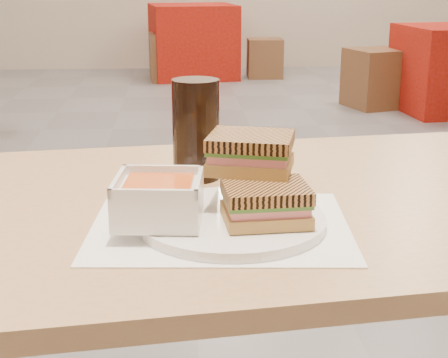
{
  "coord_description": "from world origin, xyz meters",
  "views": [
    {
      "loc": [
        -0.05,
        -2.85,
        1.09
      ],
      "look_at": [
        0.01,
        -2.0,
        0.82
      ],
      "focal_mm": 53.42,
      "sensor_mm": 36.0,
      "label": 1
    }
  ],
  "objects": [
    {
      "name": "bg_table_2",
      "position": [
        0.15,
        4.31,
        0.38
      ],
      "size": [
        0.96,
        0.96,
        0.75
      ],
      "color": "maroon",
      "rests_on": "ground"
    },
    {
      "name": "bg_chair_2r",
      "position": [
        0.91,
        4.22,
        0.2
      ],
      "size": [
        0.37,
        0.37,
        0.41
      ],
      "color": "brown",
      "rests_on": "ground"
    },
    {
      "name": "soup_bowl",
      "position": [
        -0.08,
        -2.01,
        0.79
      ],
      "size": [
        0.12,
        0.12,
        0.06
      ],
      "color": "white",
      "rests_on": "plate"
    },
    {
      "name": "bg_chair_1l",
      "position": [
        1.61,
        2.55,
        0.24
      ],
      "size": [
        0.53,
        0.53,
        0.48
      ],
      "color": "brown",
      "rests_on": "ground"
    },
    {
      "name": "bg_chair_2l",
      "position": [
        -0.08,
        4.1,
        0.24
      ],
      "size": [
        0.46,
        0.46,
        0.48
      ],
      "color": "brown",
      "rests_on": "ground"
    },
    {
      "name": "panini_upper",
      "position": [
        0.05,
        -1.95,
        0.84
      ],
      "size": [
        0.14,
        0.12,
        0.05
      ],
      "color": "#AC8040",
      "rests_on": "panini_lower"
    },
    {
      "name": "plate",
      "position": [
        0.02,
        -2.0,
        0.76
      ],
      "size": [
        0.26,
        0.26,
        0.01
      ],
      "color": "white",
      "rests_on": "tray_liner"
    },
    {
      "name": "panini_lower",
      "position": [
        0.06,
        -2.02,
        0.79
      ],
      "size": [
        0.12,
        0.1,
        0.05
      ],
      "color": "#AC8040",
      "rests_on": "plate"
    },
    {
      "name": "cola_glass",
      "position": [
        -0.02,
        -1.77,
        0.83
      ],
      "size": [
        0.08,
        0.08,
        0.17
      ],
      "color": "black",
      "rests_on": "main_table"
    },
    {
      "name": "main_table",
      "position": [
        0.09,
        -1.87,
        0.64
      ],
      "size": [
        1.27,
        0.83,
        0.75
      ],
      "color": "tan",
      "rests_on": "ground"
    },
    {
      "name": "tray_liner",
      "position": [
        0.01,
        -1.99,
        0.75
      ],
      "size": [
        0.37,
        0.3,
        0.0
      ],
      "color": "white",
      "rests_on": "main_table"
    }
  ]
}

